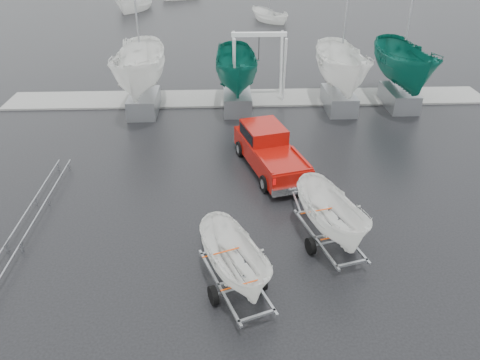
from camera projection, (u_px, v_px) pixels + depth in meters
ground_plane at (266, 214)px, 18.43m from camera, size 120.00×120.00×0.00m
dock at (248, 98)px, 29.66m from camera, size 30.00×3.00×0.12m
pickup_truck at (268, 148)px, 21.34m from camera, size 3.21×5.76×1.82m
trailer_hitched at (335, 184)px, 15.42m from camera, size 2.08×3.78×4.66m
trailer_parked at (235, 229)px, 13.46m from camera, size 2.37×3.78×4.43m
boat_hoist at (259, 57)px, 28.37m from camera, size 3.30×2.18×4.12m
keelboat_0 at (137, 36)px, 25.53m from camera, size 2.78×3.20×10.96m
keelboat_1 at (237, 44)px, 26.15m from camera, size 2.45×3.20×7.63m
keelboat_2 at (346, 39)px, 26.04m from camera, size 2.62×3.20×10.80m
keelboat_3 at (410, 35)px, 26.37m from camera, size 2.70×3.20×10.88m
mast_rack_0 at (42, 197)px, 18.82m from camera, size 0.56×6.50×0.06m
moored_boat_0 at (136, 10)px, 55.93m from camera, size 3.52×3.57×11.68m
moored_boat_2 at (269, 22)px, 50.21m from camera, size 2.84×2.85×10.67m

